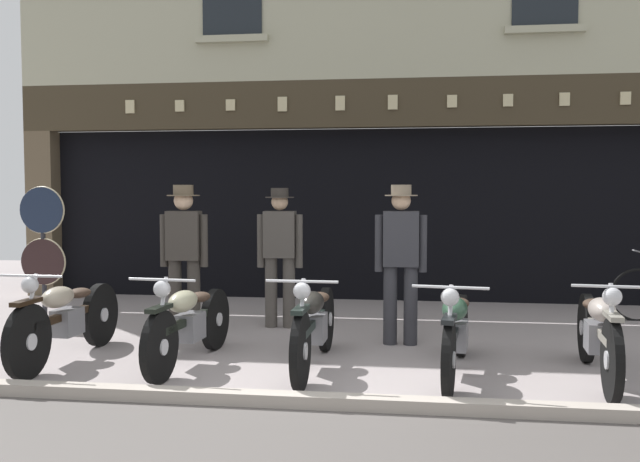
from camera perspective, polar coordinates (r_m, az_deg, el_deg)
The scene contains 12 objects.
shop_facade at distance 12.11m, azimuth 4.47°, elevation 3.45°, with size 11.05×4.42×6.12m.
motorcycle_left at distance 7.17m, azimuth -20.41°, elevation -6.77°, with size 0.62×2.01×0.93m.
motorcycle_center_left at distance 6.70m, azimuth -10.87°, elevation -7.43°, with size 0.62×1.95×0.92m.
motorcycle_center at distance 6.46m, azimuth -0.48°, elevation -7.70°, with size 0.62×2.10×0.93m.
motorcycle_center_right at distance 6.36m, azimuth 11.27°, elevation -8.07°, with size 0.62×2.06×0.90m.
motorcycle_right at distance 6.55m, azimuth 22.22°, elevation -7.79°, with size 0.62×1.97×0.93m.
salesman_left at distance 8.05m, azimuth -11.28°, elevation -1.62°, with size 0.56×0.37×1.74m.
shopkeeper_center at distance 8.33m, azimuth -3.37°, elevation -1.60°, with size 0.56×0.35×1.70m.
salesman_right at distance 7.43m, azimuth 6.75°, elevation -2.07°, with size 0.56×0.35×1.73m.
tyre_sign_pole at distance 9.56m, azimuth -22.13°, elevation -0.53°, with size 0.62×0.06×1.73m.
advert_board_near at distance 10.52m, azimuth 13.48°, elevation 4.14°, with size 0.81×0.03×0.93m.
advert_board_far at distance 10.65m, azimuth 18.43°, elevation 3.76°, with size 0.80×0.03×1.07m.
Camera 1 is at (0.69, -5.06, 1.68)m, focal length 38.36 mm.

